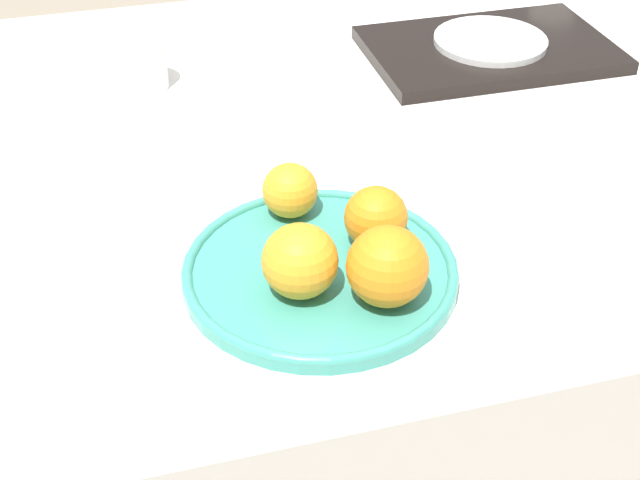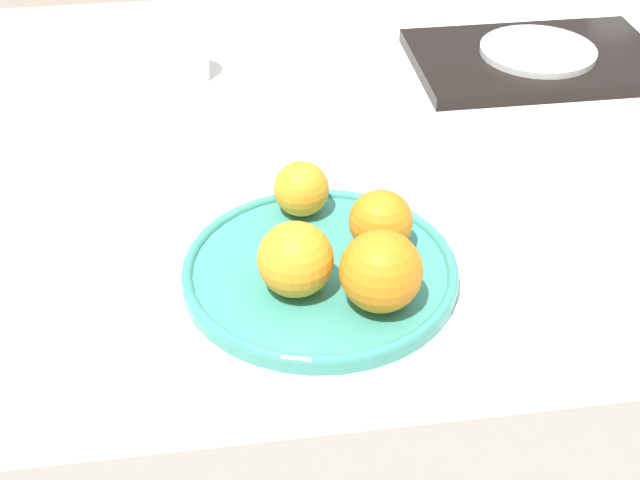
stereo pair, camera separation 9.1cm
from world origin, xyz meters
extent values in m
cube|color=silver|center=(0.00, 0.00, 0.37)|extent=(1.56, 1.03, 0.75)
cylinder|color=teal|center=(-0.12, -0.30, 0.75)|extent=(0.29, 0.29, 0.01)
torus|color=teal|center=(-0.12, -0.30, 0.76)|extent=(0.29, 0.29, 0.01)
sphere|color=orange|center=(-0.15, -0.33, 0.80)|extent=(0.08, 0.08, 0.08)
sphere|color=orange|center=(-0.13, -0.19, 0.79)|extent=(0.06, 0.06, 0.06)
sphere|color=orange|center=(-0.05, -0.27, 0.80)|extent=(0.07, 0.07, 0.07)
sphere|color=orange|center=(-0.07, -0.36, 0.80)|extent=(0.08, 0.08, 0.08)
cube|color=black|center=(0.28, 0.16, 0.76)|extent=(0.37, 0.24, 0.02)
cylinder|color=silver|center=(0.28, 0.16, 0.77)|extent=(0.17, 0.17, 0.01)
cylinder|color=white|center=(-0.25, 0.20, 0.78)|extent=(0.08, 0.08, 0.07)
camera|label=1|loc=(-0.31, -1.01, 1.34)|focal=50.00mm
camera|label=2|loc=(-0.22, -1.03, 1.34)|focal=50.00mm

